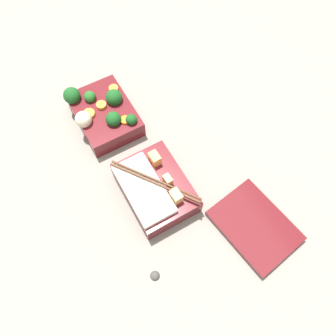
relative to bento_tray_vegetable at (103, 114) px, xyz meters
The scene contains 5 objects.
ground_plane 0.13m from the bento_tray_vegetable, ahead, with size 3.00×3.00×0.00m, color gray.
bento_tray_vegetable is the anchor object (origin of this frame).
bento_tray_rice 0.24m from the bento_tray_vegetable, ahead, with size 0.18×0.13×0.07m.
bento_lid 0.44m from the bento_tray_vegetable, 21.75° to the left, with size 0.17×0.13×0.02m, color maroon.
pebble_1 0.40m from the bento_tray_vegetable, 10.09° to the right, with size 0.02×0.02×0.02m, color #474442.
Camera 1 is at (0.37, -0.10, 0.68)m, focal length 35.00 mm.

